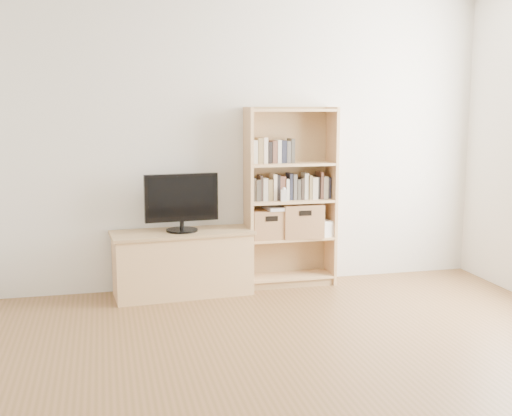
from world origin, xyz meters
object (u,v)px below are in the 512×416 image
object	(u,v)px
baby_monitor	(284,196)
basket_left	(268,224)
television	(181,203)
tv_stand	(183,264)
bookshelf	(291,197)
laptop	(285,207)
basket_right	(301,220)

from	to	relation	value
baby_monitor	basket_left	size ratio (longest dim) A/B	0.33
television	baby_monitor	bearing A→B (deg)	-5.43
tv_stand	bookshelf	xyz separation A→B (m)	(0.98, 0.07, 0.53)
tv_stand	laptop	xyz separation A→B (m)	(0.93, 0.06, 0.45)
tv_stand	laptop	world-z (taller)	laptop
tv_stand	baby_monitor	world-z (taller)	baby_monitor
basket_right	basket_left	bearing A→B (deg)	-177.03
baby_monitor	basket_right	xyz separation A→B (m)	(0.18, 0.09, -0.24)
tv_stand	basket_left	bearing A→B (deg)	0.72
tv_stand	bookshelf	distance (m)	1.12
laptop	bookshelf	bearing A→B (deg)	6.99
tv_stand	basket_right	world-z (taller)	basket_right
bookshelf	basket_right	xyz separation A→B (m)	(0.10, -0.00, -0.21)
bookshelf	basket_left	distance (m)	0.31
baby_monitor	laptop	world-z (taller)	baby_monitor
tv_stand	television	world-z (taller)	television
basket_left	laptop	world-z (taller)	laptop
basket_right	baby_monitor	bearing A→B (deg)	-152.69
television	baby_monitor	world-z (taller)	television
television	laptop	size ratio (longest dim) A/B	1.75
tv_stand	basket_left	xyz separation A→B (m)	(0.77, 0.07, 0.31)
bookshelf	basket_right	bearing A→B (deg)	-2.60
baby_monitor	basket_right	distance (m)	0.31
tv_stand	bookshelf	size ratio (longest dim) A/B	0.72
bookshelf	television	xyz separation A→B (m)	(-0.98, -0.07, -0.00)
basket_left	basket_right	xyz separation A→B (m)	(0.31, 0.00, 0.02)
basket_left	laptop	bearing A→B (deg)	-3.27
bookshelf	television	distance (m)	0.98
television	laptop	xyz separation A→B (m)	(0.93, 0.06, -0.08)
bookshelf	basket_left	xyz separation A→B (m)	(-0.21, -0.01, -0.23)
basket_right	television	bearing A→B (deg)	-173.87
television	basket_left	size ratio (longest dim) A/B	2.01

